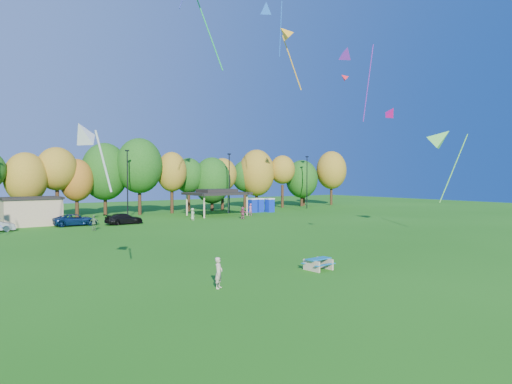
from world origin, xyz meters
TOP-DOWN VIEW (x-y plane):
  - ground at (0.00, 0.00)m, footprint 160.00×160.00m
  - tree_line at (-1.03, 45.51)m, footprint 93.57×10.55m
  - lamp_posts at (2.00, 40.00)m, footprint 64.50×0.25m
  - utility_building at (-10.00, 38.00)m, footprint 6.30×4.30m
  - pavilion at (14.00, 37.00)m, footprint 8.20×6.20m
  - porta_potties at (22.53, 38.05)m, footprint 3.75×2.12m
  - picnic_table at (-0.64, 0.86)m, footprint 1.68×1.42m
  - kite_flyer at (-7.83, 0.50)m, footprint 0.68×0.64m
  - car_c at (-5.98, 34.77)m, footprint 4.89×2.45m
  - car_d at (-0.99, 33.06)m, footprint 4.53×2.12m
  - far_person_1 at (17.73, 33.99)m, footprint 0.70×0.52m
  - far_person_3 at (7.86, 32.83)m, footprint 0.58×0.81m
  - far_person_4 at (-5.69, 28.79)m, footprint 0.97×0.89m
  - far_person_5 at (14.07, 30.54)m, footprint 0.65×1.53m
  - kite_0 at (8.46, 2.72)m, footprint 1.05×1.29m
  - kite_1 at (27.16, 25.08)m, footprint 1.69×1.63m
  - kite_8 at (12.65, 23.59)m, footprint 2.70×3.71m
  - kite_11 at (17.19, 15.35)m, footprint 3.10×4.66m
  - kite_12 at (5.43, 11.41)m, footprint 3.17×1.96m
  - kite_13 at (-13.66, 2.83)m, footprint 2.21×1.77m
  - kite_14 at (22.41, 7.28)m, footprint 3.24×4.80m

SIDE VIEW (x-z plane):
  - ground at x=0.00m, z-range 0.00..0.00m
  - picnic_table at x=-0.64m, z-range 0.06..0.76m
  - car_d at x=-0.99m, z-range 0.00..1.28m
  - car_c at x=-5.98m, z-range 0.00..1.33m
  - far_person_3 at x=7.86m, z-range 0.00..1.56m
  - kite_flyer at x=-7.83m, z-range 0.00..1.57m
  - far_person_4 at x=-5.69m, z-range 0.00..1.59m
  - far_person_5 at x=14.07m, z-range 0.00..1.60m
  - far_person_1 at x=17.73m, z-range 0.00..1.74m
  - porta_potties at x=22.53m, z-range 0.01..2.19m
  - utility_building at x=-10.00m, z-range 0.01..3.26m
  - pavilion at x=14.00m, z-range 1.34..5.11m
  - lamp_posts at x=2.00m, z-range 0.36..9.45m
  - tree_line at x=-1.03m, z-range 0.34..11.49m
  - kite_13 at x=-13.66m, z-range 5.85..9.38m
  - kite_14 at x=22.41m, z-range 5.50..13.41m
  - kite_0 at x=8.46m, z-range 9.81..10.98m
  - kite_12 at x=5.43m, z-range 15.09..20.50m
  - kite_11 at x=17.19m, z-range 14.63..23.07m
  - kite_1 at x=27.16m, z-range 18.57..19.93m
  - kite_8 at x=12.65m, z-range 21.81..28.33m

